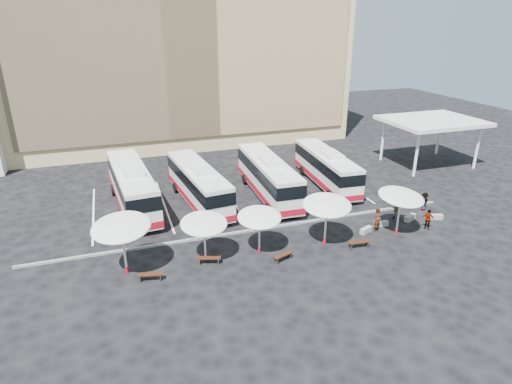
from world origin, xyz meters
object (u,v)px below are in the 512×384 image
object	(u,v)px
passenger_3	(424,202)
bus_3	(326,167)
sunshade_4	(401,197)
passenger_2	(428,219)
sunshade_0	(121,227)
wood_bench_2	(283,256)
passenger_0	(378,220)
wood_bench_0	(150,275)
conc_bench_3	(436,217)
wood_bench_1	(209,259)
sunshade_3	(327,205)
sunshade_2	(259,217)
bus_2	(268,176)
sunshade_1	(204,224)
conc_bench_0	(366,230)
conc_bench_1	(381,224)
passenger_1	(397,208)
bus_1	(198,183)
bus_0	(132,185)
conc_bench_2	(410,218)
wood_bench_3	(359,243)

from	to	relation	value
passenger_3	bus_3	bearing A→B (deg)	-80.76
sunshade_4	passenger_2	size ratio (longest dim) A/B	2.69
sunshade_0	wood_bench_2	world-z (taller)	sunshade_0
passenger_0	wood_bench_0	bearing A→B (deg)	135.94
conc_bench_3	wood_bench_1	bearing A→B (deg)	-177.78
sunshade_3	passenger_0	xyz separation A→B (m)	(4.86, 0.56, -2.18)
sunshade_2	passenger_2	bearing A→B (deg)	-3.40
wood_bench_2	bus_2	bearing A→B (deg)	74.77
sunshade_1	wood_bench_2	bearing A→B (deg)	-19.00
sunshade_3	conc_bench_0	xyz separation A→B (m)	(3.88, 0.54, -2.90)
bus_3	sunshade_4	world-z (taller)	bus_3
wood_bench_1	passenger_3	size ratio (longest dim) A/B	1.01
sunshade_4	conc_bench_3	xyz separation A→B (m)	(4.64, 1.08, -2.84)
sunshade_0	wood_bench_2	bearing A→B (deg)	-10.44
conc_bench_1	passenger_1	xyz separation A→B (m)	(1.94, 0.83, 0.73)
bus_1	sunshade_2	world-z (taller)	bus_1
bus_0	passenger_2	xyz separation A→B (m)	(21.61, -11.87, -1.22)
wood_bench_0	wood_bench_2	world-z (taller)	wood_bench_0
conc_bench_1	sunshade_0	bearing A→B (deg)	-178.67
passenger_0	passenger_1	bearing A→B (deg)	-21.20
bus_0	passenger_2	bearing A→B (deg)	-33.64
sunshade_1	conc_bench_3	xyz separation A→B (m)	(19.52, 0.25, -2.60)
bus_2	wood_bench_2	bearing A→B (deg)	-103.06
passenger_1	wood_bench_0	bearing A→B (deg)	42.47
sunshade_1	passenger_1	size ratio (longest dim) A/B	1.76
conc_bench_2	conc_bench_3	bearing A→B (deg)	-13.22
bus_0	wood_bench_0	xyz separation A→B (m)	(0.15, -12.20, -1.67)
passenger_3	passenger_1	bearing A→B (deg)	-11.53
conc_bench_1	conc_bench_3	world-z (taller)	conc_bench_3
bus_3	sunshade_1	distance (m)	17.93
sunshade_3	sunshade_4	world-z (taller)	sunshade_3
wood_bench_1	passenger_0	world-z (taller)	passenger_0
bus_2	sunshade_2	xyz separation A→B (m)	(-4.25, -9.73, 0.76)
wood_bench_3	sunshade_4	bearing A→B (deg)	14.37
bus_2	bus_3	xyz separation A→B (m)	(6.45, 0.82, -0.12)
sunshade_1	wood_bench_2	size ratio (longest dim) A/B	2.10
wood_bench_2	wood_bench_3	distance (m)	5.89
conc_bench_0	bus_1	bearing A→B (deg)	138.30
sunshade_3	wood_bench_2	world-z (taller)	sunshade_3
passenger_2	wood_bench_2	bearing A→B (deg)	-134.48
bus_2	sunshade_0	bearing A→B (deg)	-142.50
bus_3	wood_bench_1	world-z (taller)	bus_3
wood_bench_1	passenger_1	size ratio (longest dim) A/B	0.87
bus_0	passenger_0	world-z (taller)	bus_0
wood_bench_3	conc_bench_3	bearing A→B (deg)	13.68
conc_bench_1	bus_1	bearing A→B (deg)	144.19
bus_2	passenger_3	distance (m)	13.89
bus_0	conc_bench_3	world-z (taller)	bus_0
conc_bench_2	sunshade_4	bearing A→B (deg)	-147.13
bus_2	wood_bench_1	size ratio (longest dim) A/B	7.59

